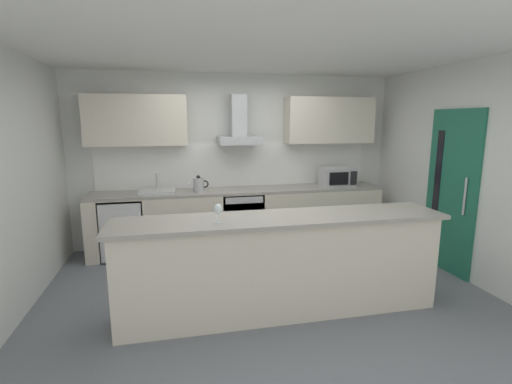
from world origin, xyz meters
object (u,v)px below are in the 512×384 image
at_px(refrigerator, 124,227).
at_px(kettle, 199,185).
at_px(microwave, 337,177).
at_px(range_hood, 239,129).
at_px(wine_glass, 218,210).
at_px(sink, 157,191).
at_px(oven, 241,218).

distance_m(refrigerator, kettle, 1.21).
xyz_separation_m(microwave, range_hood, (-1.52, 0.16, 0.74)).
distance_m(kettle, wine_glass, 2.07).
xyz_separation_m(refrigerator, microwave, (3.21, -0.03, 0.62)).
bearing_deg(sink, range_hood, 5.66).
height_order(oven, microwave, microwave).
xyz_separation_m(sink, wine_glass, (0.62, -2.11, 0.19)).
bearing_deg(sink, kettle, -4.40).
distance_m(oven, wine_glass, 2.28).
relative_size(kettle, wine_glass, 1.62).
bearing_deg(range_hood, kettle, -165.16).
height_order(oven, wine_glass, wine_glass).
distance_m(microwave, wine_glass, 2.95).
height_order(range_hood, wine_glass, range_hood).
xyz_separation_m(oven, range_hood, (0.00, 0.13, 1.33)).
bearing_deg(refrigerator, sink, 1.62).
bearing_deg(range_hood, refrigerator, -175.50).
relative_size(refrigerator, microwave, 1.70).
distance_m(refrigerator, sink, 0.70).
distance_m(oven, refrigerator, 1.68).
bearing_deg(refrigerator, oven, 0.09).
bearing_deg(wine_glass, sink, 106.46).
bearing_deg(oven, range_hood, 90.00).
bearing_deg(microwave, refrigerator, 179.55).
height_order(oven, kettle, kettle).
bearing_deg(kettle, sink, 175.60).
bearing_deg(kettle, range_hood, 14.84).
xyz_separation_m(microwave, wine_glass, (-2.10, -2.07, 0.07)).
relative_size(refrigerator, sink, 1.70).
bearing_deg(wine_glass, microwave, 44.66).
bearing_deg(wine_glass, oven, 74.74).
distance_m(sink, kettle, 0.59).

